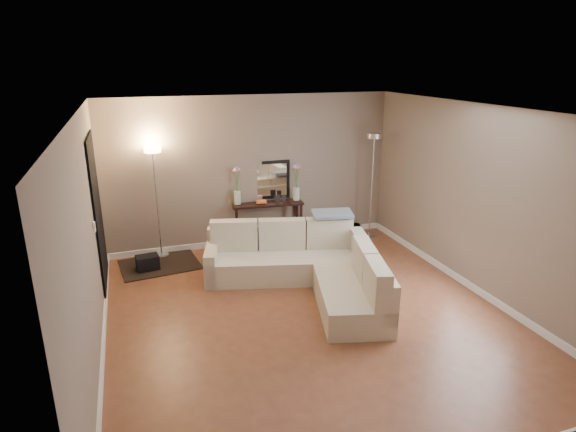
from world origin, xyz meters
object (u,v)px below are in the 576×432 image
object	(u,v)px
sectional_sofa	(309,266)
floor_lamp_unlit	(373,165)
floor_lamp_lit	(155,181)
console_table	(264,221)

from	to	relation	value
sectional_sofa	floor_lamp_unlit	bearing A→B (deg)	40.49
floor_lamp_lit	floor_lamp_unlit	distance (m)	3.74
floor_lamp_lit	floor_lamp_unlit	bearing A→B (deg)	-4.41
floor_lamp_unlit	console_table	bearing A→B (deg)	171.35
sectional_sofa	console_table	size ratio (longest dim) A/B	2.22
console_table	floor_lamp_unlit	bearing A→B (deg)	-8.65
console_table	floor_lamp_lit	distance (m)	1.99
sectional_sofa	console_table	xyz separation A→B (m)	(-0.16, 1.82, 0.12)
floor_lamp_lit	floor_lamp_unlit	world-z (taller)	floor_lamp_unlit
sectional_sofa	floor_lamp_lit	size ratio (longest dim) A/B	1.52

